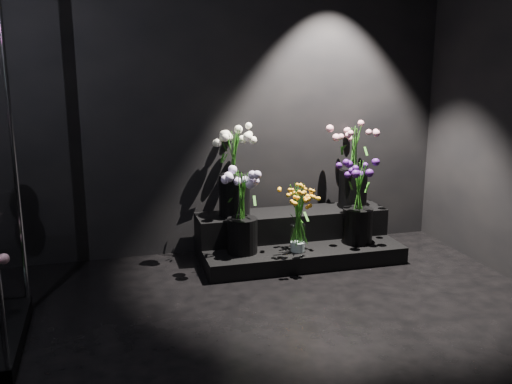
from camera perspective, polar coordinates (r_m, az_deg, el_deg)
name	(u,v)px	position (r m, az deg, el deg)	size (l,w,h in m)	color
floor	(290,366)	(3.22, 3.43, -17.00)	(4.00, 4.00, 0.00)	black
wall_back	(214,86)	(4.72, -4.24, 10.55)	(4.00, 4.00, 0.00)	black
display_riser	(295,238)	(4.80, 3.95, -4.63)	(1.62, 0.72, 0.36)	black
bouquet_orange_bells	(298,216)	(4.44, 4.24, -2.43)	(0.25, 0.25, 0.56)	white
bouquet_lilac	(242,206)	(4.39, -1.39, -1.46)	(0.47, 0.47, 0.65)	black
bouquet_purple	(358,200)	(4.71, 10.20, -0.78)	(0.33, 0.33, 0.68)	black
bouquet_cream_roses	(234,165)	(4.60, -2.20, 2.76)	(0.47, 0.47, 0.71)	black
bouquet_pink_roses	(354,161)	(4.93, 9.76, 3.09)	(0.39, 0.39, 0.69)	black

